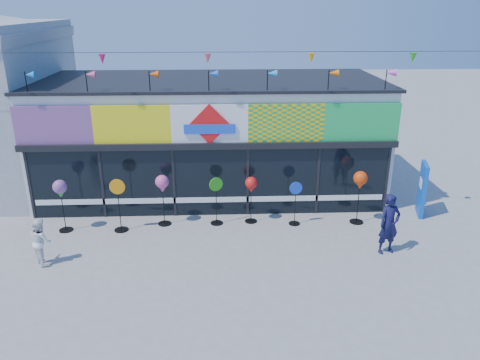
{
  "coord_description": "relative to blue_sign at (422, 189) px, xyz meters",
  "views": [
    {
      "loc": [
        0.35,
        -10.83,
        6.57
      ],
      "look_at": [
        0.89,
        2.0,
        1.75
      ],
      "focal_mm": 35.0,
      "sensor_mm": 36.0,
      "label": 1
    }
  ],
  "objects": [
    {
      "name": "ground",
      "position": [
        -6.94,
        -3.18,
        -0.89
      ],
      "size": [
        80.0,
        80.0,
        0.0
      ],
      "primitive_type": "plane",
      "color": "gray",
      "rests_on": "ground"
    },
    {
      "name": "kite_shop",
      "position": [
        -6.94,
        2.76,
        1.16
      ],
      "size": [
        16.0,
        5.7,
        5.31
      ],
      "color": "white",
      "rests_on": "ground"
    },
    {
      "name": "blue_sign",
      "position": [
        0.0,
        0.0,
        0.0
      ],
      "size": [
        0.35,
        0.89,
        1.77
      ],
      "rotation": [
        0.0,
        0.0,
        -0.26
      ],
      "color": "blue",
      "rests_on": "ground"
    },
    {
      "name": "spinner_0",
      "position": [
        -11.44,
        -0.76,
        0.44
      ],
      "size": [
        0.42,
        0.42,
        1.67
      ],
      "color": "black",
      "rests_on": "ground"
    },
    {
      "name": "spinner_1",
      "position": [
        -9.73,
        -0.81,
        0.0
      ],
      "size": [
        0.47,
        0.43,
        1.69
      ],
      "color": "black",
      "rests_on": "ground"
    },
    {
      "name": "spinner_2",
      "position": [
        -8.43,
        -0.43,
        0.44
      ],
      "size": [
        0.42,
        0.42,
        1.66
      ],
      "color": "black",
      "rests_on": "ground"
    },
    {
      "name": "spinner_3",
      "position": [
        -6.77,
        -0.45,
        -0.07
      ],
      "size": [
        0.42,
        0.4,
        1.56
      ],
      "color": "black",
      "rests_on": "ground"
    },
    {
      "name": "spinner_4",
      "position": [
        -5.66,
        -0.36,
        0.33
      ],
      "size": [
        0.39,
        0.39,
        1.53
      ],
      "color": "black",
      "rests_on": "ground"
    },
    {
      "name": "spinner_5",
      "position": [
        -4.28,
        -0.59,
        -0.14
      ],
      "size": [
        0.4,
        0.36,
        1.43
      ],
      "color": "black",
      "rests_on": "ground"
    },
    {
      "name": "spinner_6",
      "position": [
        -2.27,
        -0.56,
        0.5
      ],
      "size": [
        0.44,
        0.44,
        1.74
      ],
      "color": "black",
      "rests_on": "ground"
    },
    {
      "name": "adult_man",
      "position": [
        -1.96,
        -2.5,
        -0.02
      ],
      "size": [
        0.73,
        0.57,
        1.75
      ],
      "primitive_type": "imported",
      "rotation": [
        0.0,
        0.0,
        0.27
      ],
      "color": "#13123A",
      "rests_on": "ground"
    },
    {
      "name": "child",
      "position": [
        -11.44,
        -2.68,
        -0.24
      ],
      "size": [
        0.68,
        0.72,
        1.3
      ],
      "primitive_type": "imported",
      "rotation": [
        0.0,
        0.0,
        2.24
      ],
      "color": "white",
      "rests_on": "ground"
    }
  ]
}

